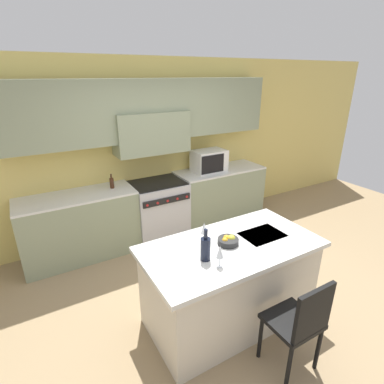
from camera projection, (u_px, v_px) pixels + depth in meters
ground_plane at (222, 300)px, 3.49m from camera, size 10.00×10.00×0.00m
back_cabinetry at (148, 134)px, 4.52m from camera, size 10.00×0.46×2.70m
back_counter at (158, 208)px, 4.74m from camera, size 3.91×0.62×0.93m
range_stove at (158, 209)px, 4.73m from camera, size 0.81×0.70×0.91m
microwave at (209, 161)px, 4.94m from camera, size 0.54×0.37×0.36m
kitchen_island at (230, 282)px, 3.08m from camera, size 1.76×0.92×0.91m
island_chair at (300, 321)px, 2.48m from camera, size 0.42×0.40×0.95m
wine_bottle at (205, 248)px, 2.64m from camera, size 0.09×0.09×0.30m
wine_glass_near at (220, 252)px, 2.54m from camera, size 0.07×0.07×0.21m
wine_glass_far at (204, 228)px, 2.93m from camera, size 0.07×0.07×0.21m
fruit_bowl at (228, 241)px, 2.92m from camera, size 0.21×0.21×0.09m
oil_bottle_on_counter at (112, 183)px, 4.25m from camera, size 0.06×0.06×0.21m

